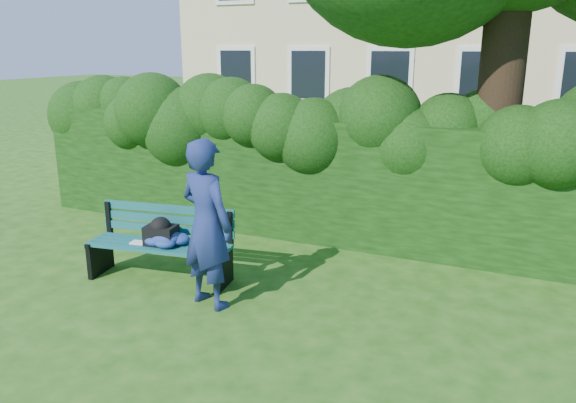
% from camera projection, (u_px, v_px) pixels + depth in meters
% --- Properties ---
extents(ground, '(80.00, 80.00, 0.00)m').
position_uv_depth(ground, '(267.00, 291.00, 6.65)').
color(ground, '#204F11').
rests_on(ground, ground).
extents(hedge, '(10.00, 1.00, 1.80)m').
position_uv_depth(hedge, '(332.00, 179.00, 8.34)').
color(hedge, black).
rests_on(hedge, ground).
extents(park_bench, '(1.84, 0.82, 0.89)m').
position_uv_depth(park_bench, '(162.00, 241.00, 6.87)').
color(park_bench, '#0D4543').
rests_on(park_bench, ground).
extents(man_reading, '(0.78, 0.61, 1.88)m').
position_uv_depth(man_reading, '(207.00, 224.00, 6.08)').
color(man_reading, navy).
rests_on(man_reading, ground).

